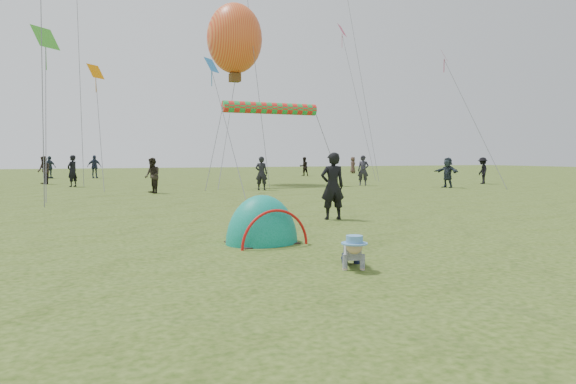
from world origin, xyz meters
name	(u,v)px	position (x,y,z in m)	size (l,w,h in m)	color
ground	(404,263)	(0.00, 0.00, 0.00)	(140.00, 140.00, 0.00)	#213B0C
crawling_toddler	(353,250)	(-0.93, 0.03, 0.27)	(0.50, 0.71, 0.54)	black
popup_tent	(262,243)	(-1.41, 2.70, 0.00)	(1.46, 1.20, 1.89)	#00744D
standing_adult	(332,186)	(1.63, 5.47, 0.90)	(0.66, 0.43, 1.80)	black
crowd_person_0	(72,171)	(-4.66, 24.10, 0.88)	(0.64, 0.42, 1.76)	black
crowd_person_1	(44,170)	(-6.21, 27.53, 0.86)	(0.83, 0.65, 1.71)	black
crowd_person_2	(94,167)	(-3.01, 35.71, 0.89)	(1.04, 0.43, 1.78)	#222A3E
crowd_person_6	(261,173)	(4.03, 17.48, 0.85)	(0.62, 0.41, 1.69)	black
crowd_person_7	(304,166)	(13.79, 33.35, 0.81)	(0.79, 0.62, 1.63)	black
crowd_person_8	(50,167)	(-6.16, 36.63, 0.86)	(1.00, 0.42, 1.71)	#283240
crowd_person_9	(483,171)	(18.51, 17.55, 0.82)	(1.05, 0.61, 1.63)	black
crowd_person_10	(353,165)	(21.15, 37.67, 0.82)	(0.80, 0.52, 1.63)	#46312A
crowd_person_11	(448,173)	(13.93, 15.34, 0.82)	(1.52, 0.48, 1.64)	#232C36
crowd_person_12	(363,170)	(10.83, 18.90, 0.88)	(0.64, 0.42, 1.75)	#26242D
crowd_person_13	(152,176)	(-1.35, 17.23, 0.82)	(0.79, 0.62, 1.64)	black
balloon_kite	(235,43)	(4.59, 23.58, 8.54)	(3.34, 3.34, 4.67)	orange
rainbow_tube_kite	(270,108)	(5.54, 20.09, 4.35)	(0.64, 0.64, 5.45)	red
diamond_kite_3	(45,38)	(-5.65, 19.04, 6.98)	(1.14, 1.14, 0.00)	green
diamond_kite_4	(212,65)	(1.52, 17.43, 6.01)	(0.79, 0.79, 0.00)	#2879C4
diamond_kite_5	(342,30)	(15.08, 29.14, 11.50)	(1.06, 1.06, 0.00)	#DB4A75
diamond_kite_6	(444,56)	(15.68, 17.89, 7.61)	(0.78, 0.78, 0.00)	#C3113E
diamond_kite_7	(96,71)	(-3.31, 24.34, 6.43)	(0.92, 0.92, 0.00)	orange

